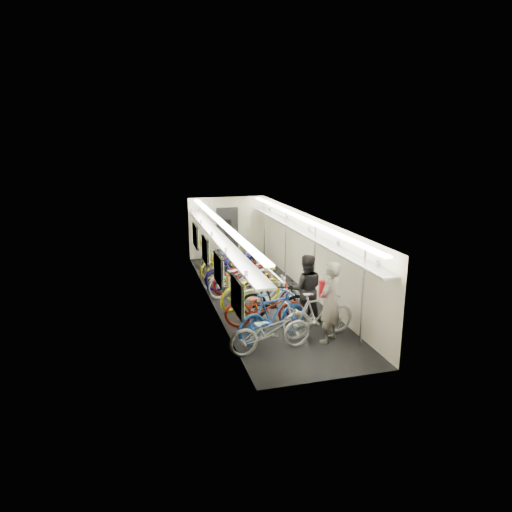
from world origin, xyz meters
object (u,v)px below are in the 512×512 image
backpack (325,289)px  bicycle_0 (270,330)px  passenger_mid (306,289)px  bicycle_1 (273,315)px  passenger_near (330,302)px

backpack → bicycle_0: bearing=-159.6°
bicycle_0 → passenger_mid: size_ratio=1.06×
bicycle_1 → bicycle_0: bearing=139.6°
backpack → passenger_near: bearing=5.6°
bicycle_1 → backpack: (1.08, -0.45, 0.70)m
passenger_near → bicycle_1: bearing=-60.0°
passenger_near → backpack: bearing=-45.9°
bicycle_0 → backpack: backpack is taller
bicycle_1 → backpack: 1.36m
passenger_mid → backpack: 1.23m
bicycle_0 → passenger_mid: passenger_mid is taller
bicycle_0 → backpack: size_ratio=5.03×
bicycle_0 → passenger_near: bearing=-90.3°
passenger_mid → backpack: passenger_mid is taller
bicycle_0 → backpack: bearing=-89.0°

